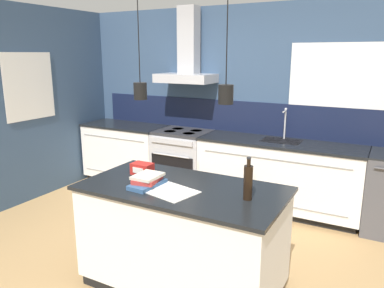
{
  "coord_description": "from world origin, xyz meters",
  "views": [
    {
      "loc": [
        1.87,
        -2.8,
        1.97
      ],
      "look_at": [
        0.06,
        0.54,
        1.05
      ],
      "focal_mm": 35.0,
      "sensor_mm": 36.0,
      "label": 1
    }
  ],
  "objects_px": {
    "oven_range": "(183,162)",
    "bottle_on_island": "(248,182)",
    "book_stack": "(147,181)",
    "red_supply_box": "(142,169)"
  },
  "relations": [
    {
      "from": "oven_range",
      "to": "red_supply_box",
      "type": "bearing_deg",
      "value": -70.96
    },
    {
      "from": "book_stack",
      "to": "red_supply_box",
      "type": "distance_m",
      "value": 0.32
    },
    {
      "from": "bottle_on_island",
      "to": "red_supply_box",
      "type": "distance_m",
      "value": 1.06
    },
    {
      "from": "book_stack",
      "to": "red_supply_box",
      "type": "xyz_separation_m",
      "value": [
        -0.22,
        0.23,
        0.01
      ]
    },
    {
      "from": "bottle_on_island",
      "to": "book_stack",
      "type": "height_order",
      "value": "bottle_on_island"
    },
    {
      "from": "bottle_on_island",
      "to": "red_supply_box",
      "type": "relative_size",
      "value": 1.76
    },
    {
      "from": "oven_range",
      "to": "red_supply_box",
      "type": "distance_m",
      "value": 2.04
    },
    {
      "from": "oven_range",
      "to": "bottle_on_island",
      "type": "height_order",
      "value": "bottle_on_island"
    },
    {
      "from": "oven_range",
      "to": "bottle_on_island",
      "type": "relative_size",
      "value": 2.79
    },
    {
      "from": "bottle_on_island",
      "to": "book_stack",
      "type": "bearing_deg",
      "value": -172.17
    }
  ]
}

